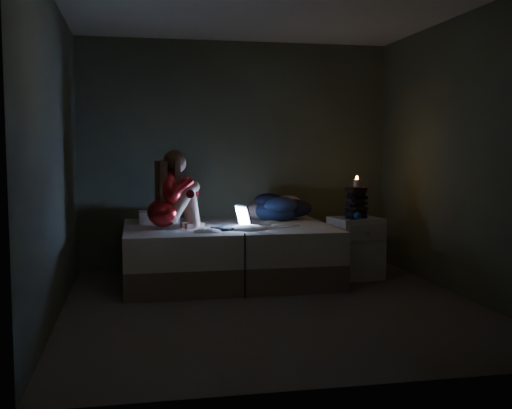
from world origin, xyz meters
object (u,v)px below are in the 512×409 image
object	(u,v)px
nightstand	(356,248)
candle	(357,182)
woman	(163,190)
laptop	(231,217)
bed	(228,253)
phone	(348,218)

from	to	relation	value
nightstand	candle	world-z (taller)	candle
woman	candle	xyz separation A→B (m)	(2.03, 0.08, 0.05)
woman	laptop	world-z (taller)	woman
woman	candle	bearing A→B (deg)	-11.12
bed	woman	bearing A→B (deg)	-161.75
woman	nightstand	xyz separation A→B (m)	(2.02, 0.07, -0.65)
woman	laptop	size ratio (longest dim) A/B	2.29
nightstand	phone	distance (m)	0.36
phone	woman	bearing A→B (deg)	179.92
laptop	bed	bearing A→B (deg)	65.38
laptop	candle	world-z (taller)	candle
bed	phone	xyz separation A→B (m)	(1.23, -0.24, 0.36)
woman	phone	bearing A→B (deg)	-14.14
woman	nightstand	bearing A→B (deg)	-11.34
bed	phone	distance (m)	1.31
bed	nightstand	world-z (taller)	nightstand
candle	bed	bearing A→B (deg)	174.20
woman	phone	world-z (taller)	woman
bed	nightstand	xyz separation A→B (m)	(1.35, -0.15, 0.03)
bed	phone	world-z (taller)	phone
bed	laptop	world-z (taller)	laptop
laptop	phone	bearing A→B (deg)	-18.85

